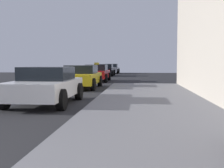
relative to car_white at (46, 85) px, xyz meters
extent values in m
cube|color=white|center=(0.00, -0.05, -0.10)|extent=(1.77, 4.04, 0.55)
cube|color=black|center=(0.00, 0.16, 0.40)|extent=(1.56, 1.82, 0.45)
cylinder|color=black|center=(0.89, -1.34, -0.32)|extent=(0.22, 0.64, 0.64)
cylinder|color=black|center=(-0.89, -1.34, -0.32)|extent=(0.22, 0.64, 0.64)
cylinder|color=black|center=(0.89, 1.25, -0.32)|extent=(0.22, 0.64, 0.64)
cylinder|color=black|center=(-0.89, 1.25, -0.32)|extent=(0.22, 0.64, 0.64)
cube|color=yellow|center=(-0.03, 6.34, -0.10)|extent=(1.79, 4.30, 0.55)
cube|color=black|center=(-0.03, 6.55, 0.40)|extent=(1.57, 1.93, 0.45)
cylinder|color=black|center=(0.87, 4.96, -0.32)|extent=(0.22, 0.64, 0.64)
cylinder|color=black|center=(-0.92, 4.96, -0.32)|extent=(0.22, 0.64, 0.64)
cylinder|color=black|center=(0.87, 7.72, -0.32)|extent=(0.22, 0.64, 0.64)
cylinder|color=black|center=(-0.92, 7.72, -0.32)|extent=(0.22, 0.64, 0.64)
cube|color=red|center=(-0.03, 12.48, -0.10)|extent=(1.70, 4.11, 0.55)
cube|color=black|center=(-0.03, 12.68, 0.40)|extent=(1.50, 1.85, 0.45)
cube|color=yellow|center=(-0.03, 12.68, 0.71)|extent=(0.36, 0.14, 0.16)
cylinder|color=black|center=(0.82, 11.16, -0.32)|extent=(0.22, 0.64, 0.64)
cylinder|color=black|center=(-0.88, 11.16, -0.32)|extent=(0.22, 0.64, 0.64)
cylinder|color=black|center=(0.82, 13.79, -0.32)|extent=(0.22, 0.64, 0.64)
cylinder|color=black|center=(-0.88, 13.79, -0.32)|extent=(0.22, 0.64, 0.64)
cube|color=black|center=(-0.46, 21.99, -0.10)|extent=(1.84, 4.22, 0.55)
cube|color=black|center=(-0.46, 22.20, 0.40)|extent=(1.62, 1.90, 0.45)
cylinder|color=black|center=(0.46, 20.64, -0.32)|extent=(0.22, 0.64, 0.64)
cylinder|color=black|center=(-1.38, 20.64, -0.32)|extent=(0.22, 0.64, 0.64)
cylinder|color=black|center=(0.46, 23.34, -0.32)|extent=(0.22, 0.64, 0.64)
cylinder|color=black|center=(-1.38, 23.34, -0.32)|extent=(0.22, 0.64, 0.64)
cube|color=#B7B7BF|center=(-0.36, 29.22, -0.10)|extent=(1.71, 4.36, 0.55)
cube|color=black|center=(-0.36, 29.44, 0.40)|extent=(1.51, 1.96, 0.45)
cylinder|color=black|center=(0.50, 27.82, -0.32)|extent=(0.22, 0.64, 0.64)
cylinder|color=black|center=(-1.22, 27.82, -0.32)|extent=(0.22, 0.64, 0.64)
cylinder|color=black|center=(0.50, 30.61, -0.32)|extent=(0.22, 0.64, 0.64)
cylinder|color=black|center=(-1.22, 30.61, -0.32)|extent=(0.22, 0.64, 0.64)
camera|label=1|loc=(3.14, -9.96, 0.77)|focal=47.96mm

